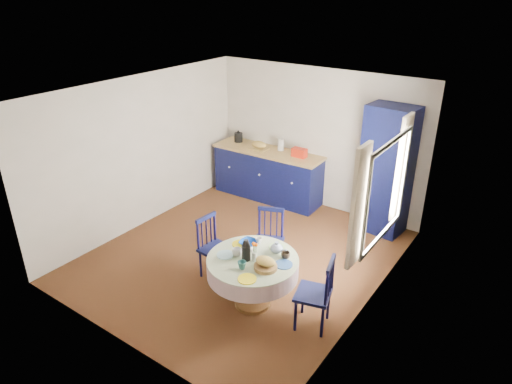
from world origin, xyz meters
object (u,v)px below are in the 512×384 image
dining_table (253,267)px  cobalt_bowl (249,243)px  kitchen_counter (268,173)px  pantry_cabinet (386,171)px  chair_right (317,293)px  chair_left (214,247)px  mug_a (237,252)px  mug_b (242,265)px  mug_d (259,241)px  mug_c (286,255)px  chair_far (269,240)px

dining_table → cobalt_bowl: 0.36m
kitchen_counter → pantry_cabinet: size_ratio=1.02×
chair_right → chair_left: bearing=-109.0°
dining_table → chair_left: size_ratio=1.27×
dining_table → mug_a: dining_table is taller
kitchen_counter → chair_left: bearing=-74.2°
kitchen_counter → chair_left: (0.80, -2.57, -0.03)m
kitchen_counter → mug_b: size_ratio=20.26×
dining_table → chair_right: bearing=7.1°
chair_right → cobalt_bowl: bearing=-111.7°
chair_right → mug_d: 1.05m
mug_d → chair_right: bearing=-13.1°
dining_table → chair_left: dining_table is taller
mug_a → cobalt_bowl: size_ratio=0.53×
mug_a → mug_b: size_ratio=1.18×
mug_b → cobalt_bowl: (-0.25, 0.48, -0.02)m
mug_b → kitchen_counter: bearing=118.4°
kitchen_counter → mug_c: kitchen_counter is taller
mug_b → chair_far: bearing=106.5°
kitchen_counter → mug_b: 3.46m
pantry_cabinet → cobalt_bowl: 2.75m
mug_c → mug_d: bearing=168.4°
chair_far → chair_right: size_ratio=0.97×
pantry_cabinet → mug_d: 2.62m
pantry_cabinet → mug_d: pantry_cabinet is taller
dining_table → mug_a: bearing=-164.2°
dining_table → cobalt_bowl: (-0.24, 0.23, 0.14)m
dining_table → mug_d: (-0.15, 0.34, 0.16)m
chair_left → chair_far: (0.53, 0.58, 0.01)m
cobalt_bowl → kitchen_counter: bearing=118.6°
kitchen_counter → chair_far: 2.40m
dining_table → chair_far: (-0.30, 0.80, -0.11)m
chair_left → mug_b: (0.84, -0.47, 0.28)m
chair_far → mug_a: chair_far is taller
chair_left → mug_b: chair_left is taller
mug_b → cobalt_bowl: size_ratio=0.45×
mug_c → mug_d: size_ratio=1.26×
chair_right → mug_c: (-0.52, 0.14, 0.26)m
mug_a → chair_right: bearing=8.9°
pantry_cabinet → chair_right: (0.25, -2.73, -0.58)m
pantry_cabinet → mug_a: bearing=-100.2°
pantry_cabinet → mug_b: 3.15m
chair_left → chair_far: chair_far is taller
chair_far → mug_b: bearing=-95.9°
dining_table → mug_b: bearing=-87.3°
mug_d → cobalt_bowl: size_ratio=0.38×
chair_far → pantry_cabinet: bearing=43.8°
cobalt_bowl → chair_far: bearing=96.4°
mug_b → mug_d: size_ratio=1.18×
mug_a → mug_d: size_ratio=1.39×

